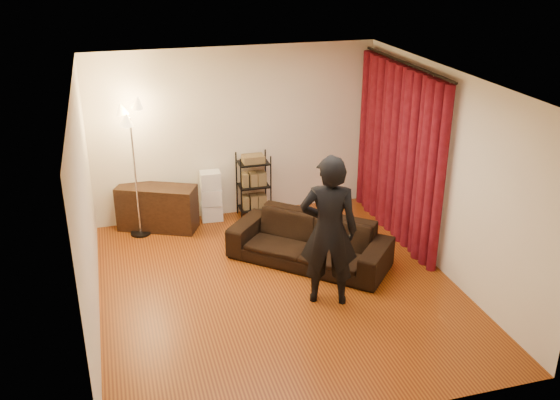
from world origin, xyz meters
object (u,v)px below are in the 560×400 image
object	(u,v)px
sofa	(309,242)
person	(329,231)
media_cabinet	(157,208)
storage_boxes	(211,196)
floor_lamp	(135,171)
wire_shelf	(254,186)

from	to	relation	value
sofa	person	world-z (taller)	person
person	media_cabinet	world-z (taller)	person
storage_boxes	floor_lamp	xyz separation A→B (m)	(-1.15, -0.22, 0.61)
sofa	wire_shelf	distance (m)	1.78
person	floor_lamp	world-z (taller)	floor_lamp
sofa	wire_shelf	size ratio (longest dim) A/B	2.07
sofa	storage_boxes	world-z (taller)	storage_boxes
sofa	media_cabinet	xyz separation A→B (m)	(-1.91, 1.68, 0.03)
wire_shelf	floor_lamp	distance (m)	1.90
media_cabinet	floor_lamp	xyz separation A→B (m)	(-0.29, -0.13, 0.68)
person	floor_lamp	xyz separation A→B (m)	(-2.10, 2.54, 0.07)
sofa	floor_lamp	world-z (taller)	floor_lamp
media_cabinet	storage_boxes	distance (m)	0.86
sofa	storage_boxes	distance (m)	2.05
floor_lamp	wire_shelf	bearing A→B (deg)	5.65
person	wire_shelf	distance (m)	2.76
media_cabinet	wire_shelf	size ratio (longest dim) A/B	1.13
sofa	floor_lamp	size ratio (longest dim) A/B	1.07
media_cabinet	storage_boxes	world-z (taller)	storage_boxes
media_cabinet	person	bearing A→B (deg)	-30.91
sofa	person	size ratio (longest dim) A/B	1.15
sofa	person	xyz separation A→B (m)	(-0.09, -0.99, 0.64)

